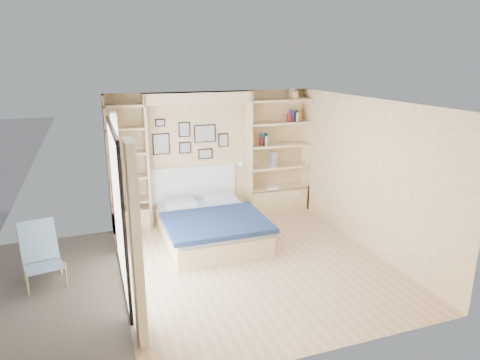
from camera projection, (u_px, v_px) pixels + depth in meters
name	position (u px, v px, depth m)	size (l,w,h in m)	color
ground	(253.00, 262.00, 6.73)	(4.50, 4.50, 0.00)	tan
room_shell	(203.00, 175.00, 7.69)	(4.50, 4.50, 4.50)	#E8C987
bed	(211.00, 226.00, 7.48)	(1.69, 2.23, 1.07)	#DAB883
photo_gallery	(190.00, 139.00, 8.16)	(1.48, 0.02, 0.82)	black
reading_lamps	(201.00, 167.00, 8.14)	(1.92, 0.12, 0.15)	silver
shelf_decor	(267.00, 132.00, 8.48)	(3.51, 0.23, 2.03)	#A51E1E
deck_chair	(41.00, 254.00, 6.08)	(0.67, 0.94, 0.86)	tan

